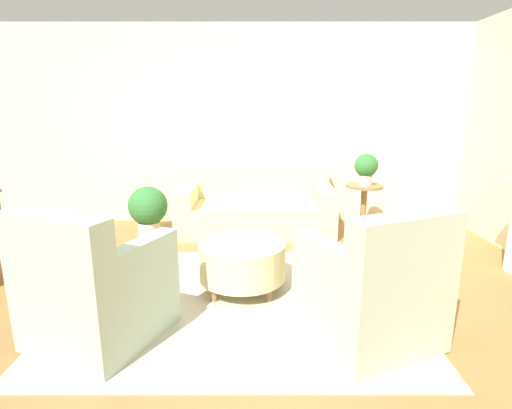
% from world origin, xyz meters
% --- Properties ---
extents(ground_plane, '(16.00, 16.00, 0.00)m').
position_xyz_m(ground_plane, '(0.00, 0.00, 0.00)').
color(ground_plane, '#996638').
extents(wall_back, '(9.18, 0.12, 2.80)m').
position_xyz_m(wall_back, '(0.00, 2.65, 1.40)').
color(wall_back, beige).
rests_on(wall_back, ground_plane).
extents(rug, '(2.94, 2.39, 0.01)m').
position_xyz_m(rug, '(0.00, 0.00, 0.01)').
color(rug, '#B2A893').
rests_on(rug, ground_plane).
extents(couch, '(2.10, 0.93, 0.82)m').
position_xyz_m(couch, '(0.15, 2.10, 0.30)').
color(couch, beige).
rests_on(couch, ground_plane).
extents(armchair_left, '(1.08, 1.10, 1.01)m').
position_xyz_m(armchair_left, '(-1.01, -0.60, 0.39)').
color(armchair_left, '#9EB29E').
rests_on(armchair_left, rug).
extents(armchair_right, '(1.08, 1.10, 1.01)m').
position_xyz_m(armchair_right, '(1.01, -0.60, 0.39)').
color(armchair_right, '#9EB29E').
rests_on(armchair_right, rug).
extents(ottoman_table, '(0.80, 0.80, 0.46)m').
position_xyz_m(ottoman_table, '(0.03, 0.22, 0.30)').
color(ottoman_table, beige).
rests_on(ottoman_table, rug).
extents(side_table, '(0.47, 0.47, 0.69)m').
position_xyz_m(side_table, '(1.58, 1.85, 0.46)').
color(side_table, olive).
rests_on(side_table, ground_plane).
extents(potted_plant_on_side_table, '(0.30, 0.30, 0.41)m').
position_xyz_m(potted_plant_on_side_table, '(1.58, 1.85, 0.93)').
color(potted_plant_on_side_table, beige).
rests_on(potted_plant_on_side_table, side_table).
extents(potted_plant_floor, '(0.52, 0.52, 0.65)m').
position_xyz_m(potted_plant_floor, '(-1.29, 1.95, 0.36)').
color(potted_plant_floor, beige).
rests_on(potted_plant_floor, ground_plane).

